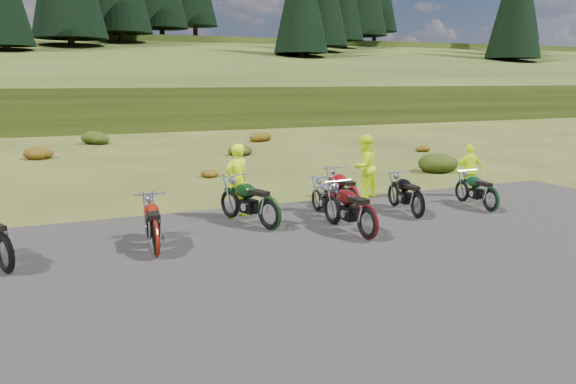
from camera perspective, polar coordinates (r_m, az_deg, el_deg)
name	(u,v)px	position (r m, az deg, el deg)	size (l,w,h in m)	color
ground	(333,242)	(12.45, 4.56, -5.12)	(300.00, 300.00, 0.00)	#394216
gravel_pad	(381,270)	(10.80, 9.46, -7.86)	(20.00, 12.00, 0.04)	black
hill_slope	(110,114)	(60.95, -17.62, 7.57)	(300.00, 46.00, 3.00)	#2A3812
hill_plateau	(81,97)	(120.77, -20.32, 9.05)	(300.00, 90.00, 9.17)	#2A3812
conifer_33	(519,0)	(99.10, 22.39, 17.57)	(6.16, 6.16, 16.00)	black
conifer_34	(519,2)	(107.60, 22.44, 17.39)	(5.72, 5.72, 15.00)	black
conifer_35	(520,4)	(116.11, 22.49, 17.23)	(5.28, 5.28, 14.00)	black
shrub_2	(38,151)	(27.39, -24.05, 3.82)	(1.30, 1.30, 0.77)	#66360C
shrub_3	(97,136)	(32.71, -18.81, 5.42)	(1.56, 1.56, 0.92)	black
shrub_4	(208,171)	(20.71, -8.14, 2.11)	(0.77, 0.77, 0.45)	#66360C
shrub_5	(239,149)	(26.54, -4.98, 4.39)	(1.03, 1.03, 0.61)	black
shrub_6	(259,135)	(32.44, -2.96, 5.83)	(1.30, 1.30, 0.77)	#66360C
shrub_7	(440,159)	(22.65, 15.14, 3.22)	(1.56, 1.56, 0.92)	black
shrub_8	(420,147)	(28.61, 13.25, 4.48)	(0.77, 0.77, 0.45)	#66360C
motorcycle_0	(7,275)	(11.63, -26.63, -7.54)	(2.19, 0.73, 1.15)	black
motorcycle_1	(157,258)	(11.65, -13.17, -6.55)	(2.10, 0.70, 1.10)	maroon
motorcycle_2	(270,231)	(13.30, -1.88, -4.00)	(2.28, 0.76, 1.19)	black
motorcycle_3	(336,224)	(14.01, 4.93, -3.24)	(1.93, 0.64, 1.01)	silver
motorcycle_4	(367,241)	(12.64, 8.04, -4.93)	(2.23, 0.74, 1.17)	#450B0C
motorcycle_5	(417,219)	(14.78, 12.96, -2.72)	(2.02, 0.67, 1.06)	black
motorcycle_6	(353,216)	(14.87, 6.60, -2.42)	(2.16, 0.72, 1.13)	maroon
motorcycle_7	(490,213)	(16.04, 19.83, -2.00)	(1.92, 0.64, 1.01)	#0D311B
person_middle	(237,182)	(14.40, -5.21, 1.03)	(0.69, 0.46, 1.90)	#CDF00C
person_right_a	(364,168)	(16.84, 7.71, 2.47)	(0.92, 0.72, 1.89)	#CDF00C
person_right_b	(469,171)	(17.84, 17.91, 2.01)	(0.93, 0.39, 1.58)	#CDF00C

